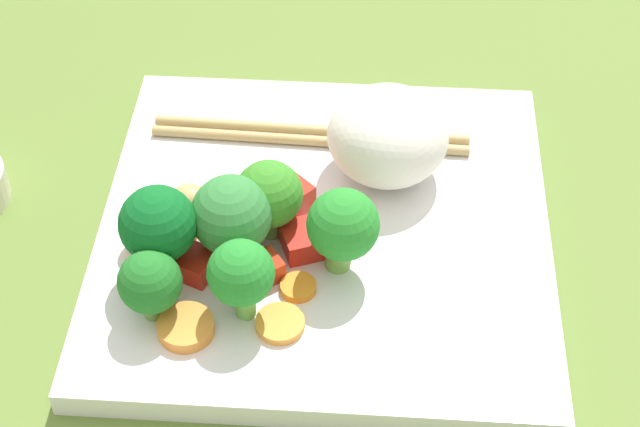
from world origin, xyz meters
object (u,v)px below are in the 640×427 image
(square_plate, at_px, (325,232))
(chopstick_pair, at_px, (310,135))
(rice_mound, at_px, (388,136))
(broccoli_floret_0, at_px, (269,195))
(carrot_slice_0, at_px, (226,197))

(square_plate, xyz_separation_m, chopstick_pair, (-0.08, -0.01, 0.01))
(rice_mound, height_order, broccoli_floret_0, rice_mound)
(rice_mound, relative_size, broccoli_floret_0, 1.42)
(square_plate, relative_size, broccoli_floret_0, 5.13)
(square_plate, height_order, chopstick_pair, chopstick_pair)
(broccoli_floret_0, bearing_deg, rice_mound, 130.30)
(rice_mound, xyz_separation_m, broccoli_floret_0, (0.06, -0.07, 0.00))
(carrot_slice_0, distance_m, chopstick_pair, 0.08)
(broccoli_floret_0, xyz_separation_m, carrot_slice_0, (-0.03, -0.03, -0.03))
(rice_mound, height_order, chopstick_pair, rice_mound)
(square_plate, relative_size, chopstick_pair, 1.30)
(chopstick_pair, bearing_deg, rice_mound, 153.24)
(carrot_slice_0, bearing_deg, broccoli_floret_0, 49.48)
(square_plate, bearing_deg, carrot_slice_0, -103.66)
(square_plate, distance_m, chopstick_pair, 0.08)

